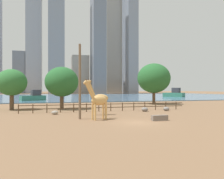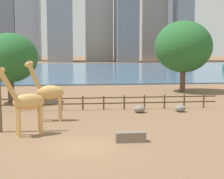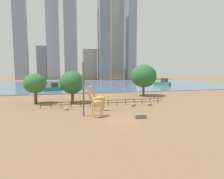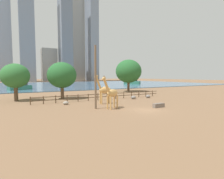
# 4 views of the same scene
# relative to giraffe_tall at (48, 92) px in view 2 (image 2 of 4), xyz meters

# --- Properties ---
(ground_plane) EXTENTS (400.00, 400.00, 0.00)m
(ground_plane) POSITION_rel_giraffe_tall_xyz_m (2.40, 72.45, -2.25)
(ground_plane) COLOR brown
(harbor_water) EXTENTS (180.00, 86.00, 0.20)m
(harbor_water) POSITION_rel_giraffe_tall_xyz_m (2.40, 69.45, -2.15)
(harbor_water) COLOR #476B8C
(harbor_water) RESTS_ON ground
(giraffe_tall) EXTENTS (3.03, 0.93, 4.83)m
(giraffe_tall) POSITION_rel_giraffe_tall_xyz_m (0.00, 0.00, 0.00)
(giraffe_tall) COLOR tan
(giraffe_tall) RESTS_ON ground
(giraffe_companion) EXTENTS (3.12, 1.65, 4.59)m
(giraffe_companion) POSITION_rel_giraffe_tall_xyz_m (-1.09, -4.48, -0.08)
(giraffe_companion) COLOR tan
(giraffe_companion) RESTS_ON ground
(boulder_near_fence) EXTENTS (0.97, 0.85, 0.64)m
(boulder_near_fence) POSITION_rel_giraffe_tall_xyz_m (11.39, 2.56, -1.93)
(boulder_near_fence) COLOR gray
(boulder_near_fence) RESTS_ON ground
(boulder_small) EXTENTS (1.04, 0.86, 0.65)m
(boulder_small) POSITION_rel_giraffe_tall_xyz_m (7.71, 2.57, -1.93)
(boulder_small) COLOR gray
(boulder_small) RESTS_ON ground
(feeding_trough) EXTENTS (1.80, 0.60, 0.60)m
(feeding_trough) POSITION_rel_giraffe_tall_xyz_m (5.29, -6.83, -1.95)
(feeding_trough) COLOR #72665B
(feeding_trough) RESTS_ON ground
(enclosure_fence) EXTENTS (26.12, 0.14, 1.30)m
(enclosure_fence) POSITION_rel_giraffe_tall_xyz_m (2.14, 4.45, -1.49)
(enclosure_fence) COLOR #4C3826
(enclosure_fence) RESTS_ON ground
(tree_left_large) EXTENTS (7.46, 7.46, 9.28)m
(tree_left_large) POSITION_rel_giraffe_tall_xyz_m (16.31, 16.96, 3.65)
(tree_left_large) COLOR brown
(tree_left_large) RESTS_ON ground
(tree_right_tall) EXTENTS (5.65, 5.65, 7.23)m
(tree_right_tall) POSITION_rel_giraffe_tall_xyz_m (-4.46, 9.67, 2.42)
(tree_right_tall) COLOR brown
(tree_right_tall) RESTS_ON ground
(boat_sailboat) EXTENTS (7.24, 4.99, 3.01)m
(boat_sailboat) POSITION_rel_giraffe_tall_xyz_m (-11.18, 37.44, -1.03)
(boat_sailboat) COLOR #337259
(boat_sailboat) RESTS_ON harbor_water
(skyline_block_central) EXTENTS (12.91, 11.35, 29.29)m
(skyline_block_central) POSITION_rel_giraffe_tall_xyz_m (15.06, 143.38, 12.40)
(skyline_block_central) COLOR #B7B2A8
(skyline_block_central) RESTS_ON ground
(skyline_tower_far) EXTENTS (8.90, 13.70, 32.15)m
(skyline_tower_far) POSITION_rel_giraffe_tall_xyz_m (-30.39, 154.51, 13.83)
(skyline_tower_far) COLOR slate
(skyline_tower_far) RESTS_ON ground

